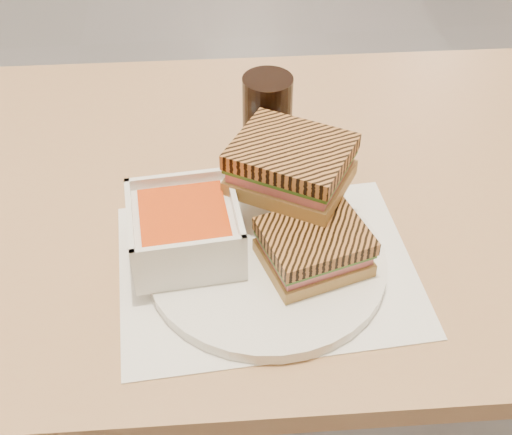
{
  "coord_description": "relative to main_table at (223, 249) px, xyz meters",
  "views": [
    {
      "loc": [
        -0.05,
        -2.56,
        1.34
      ],
      "look_at": [
        0.01,
        -2.0,
        0.82
      ],
      "focal_mm": 47.69,
      "sensor_mm": 36.0,
      "label": 1
    }
  ],
  "objects": [
    {
      "name": "main_table",
      "position": [
        0.0,
        0.0,
        0.0
      ],
      "size": [
        1.22,
        0.74,
        0.75
      ],
      "color": "#AA8054",
      "rests_on": "ground"
    },
    {
      "name": "tray_liner",
      "position": [
        0.05,
        -0.15,
        0.11
      ],
      "size": [
        0.36,
        0.29,
        0.0
      ],
      "color": "white",
      "rests_on": "main_table"
    },
    {
      "name": "plate",
      "position": [
        0.05,
        -0.15,
        0.12
      ],
      "size": [
        0.28,
        0.28,
        0.02
      ],
      "color": "white",
      "rests_on": "tray_liner"
    },
    {
      "name": "soup_bowl",
      "position": [
        -0.05,
        -0.13,
        0.16
      ],
      "size": [
        0.14,
        0.14,
        0.07
      ],
      "color": "white",
      "rests_on": "plate"
    },
    {
      "name": "panini_lower",
      "position": [
        0.1,
        -0.16,
        0.16
      ],
      "size": [
        0.14,
        0.12,
        0.05
      ],
      "color": "tan",
      "rests_on": "plate"
    },
    {
      "name": "panini_upper",
      "position": [
        0.08,
        -0.08,
        0.21
      ],
      "size": [
        0.17,
        0.16,
        0.06
      ],
      "color": "tan",
      "rests_on": "panini_lower"
    },
    {
      "name": "cola_glass",
      "position": [
        0.07,
        0.04,
        0.18
      ],
      "size": [
        0.07,
        0.07,
        0.14
      ],
      "color": "black",
      "rests_on": "main_table"
    }
  ]
}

